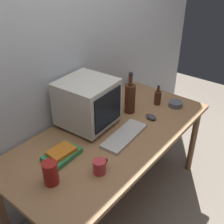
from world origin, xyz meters
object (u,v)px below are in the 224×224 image
(keyboard, at_px, (125,136))
(book_stack, at_px, (62,154))
(cd_spindle, at_px, (175,104))
(crt_monitor, at_px, (87,103))
(bottle_tall, at_px, (130,97))
(mug, at_px, (100,166))
(bottle_short, at_px, (158,97))
(metal_canister, at_px, (51,173))
(computer_mouse, at_px, (151,117))

(keyboard, xyz_separation_m, book_stack, (-0.44, 0.19, 0.02))
(book_stack, height_order, cd_spindle, book_stack)
(crt_monitor, distance_m, bottle_tall, 0.39)
(book_stack, distance_m, mug, 0.29)
(mug, bearing_deg, keyboard, 13.67)
(bottle_short, height_order, mug, bottle_short)
(bottle_short, distance_m, book_stack, 1.02)
(cd_spindle, bearing_deg, metal_canister, 173.28)
(book_stack, bearing_deg, keyboard, -24.05)
(bottle_short, bearing_deg, keyboard, -173.60)
(computer_mouse, bearing_deg, bottle_tall, 111.23)
(crt_monitor, distance_m, metal_canister, 0.65)
(cd_spindle, bearing_deg, mug, -179.21)
(computer_mouse, height_order, book_stack, book_stack)
(book_stack, xyz_separation_m, metal_canister, (-0.19, -0.12, 0.05))
(bottle_tall, height_order, metal_canister, bottle_tall)
(book_stack, height_order, mug, mug)
(computer_mouse, bearing_deg, metal_canister, -169.34)
(keyboard, relative_size, mug, 3.50)
(crt_monitor, height_order, keyboard, crt_monitor)
(bottle_short, height_order, book_stack, bottle_short)
(mug, bearing_deg, metal_canister, 145.99)
(keyboard, bearing_deg, metal_canister, 169.78)
(mug, xyz_separation_m, metal_canister, (-0.24, 0.16, 0.03))
(bottle_short, bearing_deg, metal_canister, 179.77)
(bottle_short, bearing_deg, mug, -170.64)
(computer_mouse, height_order, bottle_tall, bottle_tall)
(mug, relative_size, cd_spindle, 1.00)
(cd_spindle, bearing_deg, computer_mouse, 169.02)
(keyboard, bearing_deg, computer_mouse, -7.45)
(bottle_short, relative_size, book_stack, 0.75)
(crt_monitor, bearing_deg, mug, -129.92)
(computer_mouse, height_order, mug, mug)
(book_stack, relative_size, mug, 2.03)
(keyboard, height_order, cd_spindle, cd_spindle)
(keyboard, bearing_deg, crt_monitor, 93.06)
(bottle_tall, relative_size, bottle_short, 1.97)
(crt_monitor, relative_size, mug, 3.42)
(crt_monitor, height_order, book_stack, crt_monitor)
(bottle_short, bearing_deg, computer_mouse, -160.51)
(crt_monitor, height_order, computer_mouse, crt_monitor)
(bottle_short, bearing_deg, cd_spindle, -66.61)
(bottle_tall, height_order, cd_spindle, bottle_tall)
(crt_monitor, xyz_separation_m, book_stack, (-0.40, -0.13, -0.17))
(mug, bearing_deg, book_stack, 99.52)
(book_stack, bearing_deg, computer_mouse, -15.58)
(bottle_tall, bearing_deg, bottle_short, -24.00)
(bottle_tall, relative_size, mug, 3.03)
(cd_spindle, bearing_deg, crt_monitor, 149.46)
(computer_mouse, relative_size, cd_spindle, 0.83)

